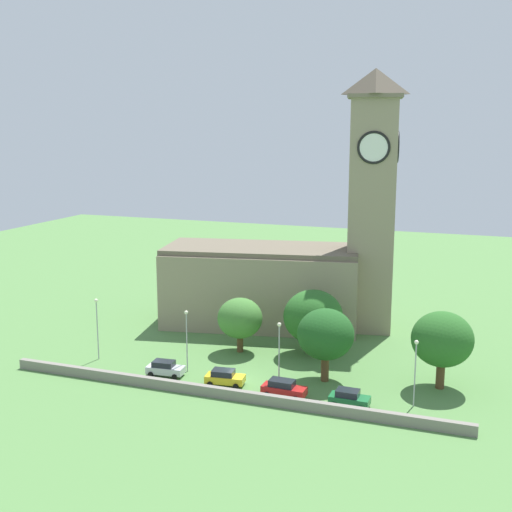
{
  "coord_description": "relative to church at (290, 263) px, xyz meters",
  "views": [
    {
      "loc": [
        25.77,
        -64.29,
        27.87
      ],
      "look_at": [
        -1.05,
        8.74,
        12.59
      ],
      "focal_mm": 46.46,
      "sensor_mm": 36.0,
      "label": 1
    }
  ],
  "objects": [
    {
      "name": "tree_by_tower",
      "position": [
        -2.4,
        -13.28,
        -4.58
      ],
      "size": [
        5.63,
        5.63,
        6.92
      ],
      "color": "brown",
      "rests_on": "ground"
    },
    {
      "name": "tree_churchyard",
      "position": [
        10.02,
        -19.06,
        -3.57
      ],
      "size": [
        6.3,
        6.3,
        8.25
      ],
      "color": "brown",
      "rests_on": "ground"
    },
    {
      "name": "ground_plane",
      "position": [
        1.08,
        -7.83,
        -8.94
      ],
      "size": [
        200.0,
        200.0,
        0.0
      ],
      "primitive_type": "plane",
      "color": "#517F42"
    },
    {
      "name": "car_silver",
      "position": [
        -7.42,
        -23.79,
        -8.07
      ],
      "size": [
        4.38,
        2.42,
        1.73
      ],
      "color": "silver",
      "rests_on": "ground"
    },
    {
      "name": "streetlamp_west_mid",
      "position": [
        -5.6,
        -21.79,
        -4.09
      ],
      "size": [
        0.44,
        0.44,
        7.31
      ],
      "color": "#9EA0A5",
      "rests_on": "ground"
    },
    {
      "name": "streetlamp_east_mid",
      "position": [
        20.17,
        -22.62,
        -4.26
      ],
      "size": [
        0.44,
        0.44,
        7.01
      ],
      "color": "#9EA0A5",
      "rests_on": "ground"
    },
    {
      "name": "tree_riverside_east",
      "position": [
        22.25,
        -16.8,
        -3.44
      ],
      "size": [
        6.6,
        6.6,
        8.51
      ],
      "color": "brown",
      "rests_on": "ground"
    },
    {
      "name": "church",
      "position": [
        0.0,
        0.0,
        0.0
      ],
      "size": [
        33.39,
        16.86,
        35.34
      ],
      "color": "gray",
      "rests_on": "ground"
    },
    {
      "name": "quay_barrier",
      "position": [
        1.08,
        -27.4,
        -8.39
      ],
      "size": [
        50.96,
        0.7,
        1.11
      ],
      "primitive_type": "cube",
      "color": "gray",
      "rests_on": "ground"
    },
    {
      "name": "car_green",
      "position": [
        14.05,
        -24.99,
        -8.05
      ],
      "size": [
        4.07,
        2.22,
        1.78
      ],
      "color": "#1E6B38",
      "rests_on": "ground"
    },
    {
      "name": "streetlamp_central",
      "position": [
        5.91,
        -22.91,
        -4.03
      ],
      "size": [
        0.44,
        0.44,
        7.42
      ],
      "color": "#9EA0A5",
      "rests_on": "ground"
    },
    {
      "name": "car_yellow",
      "position": [
        0.0,
        -24.0,
        -8.07
      ],
      "size": [
        4.46,
        2.65,
        1.72
      ],
      "color": "gold",
      "rests_on": "ground"
    },
    {
      "name": "car_red",
      "position": [
        7.09,
        -24.95,
        -8.0
      ],
      "size": [
        4.7,
        2.21,
        1.87
      ],
      "color": "red",
      "rests_on": "ground"
    },
    {
      "name": "streetlamp_west_end",
      "position": [
        -17.58,
        -21.75,
        -3.93
      ],
      "size": [
        0.44,
        0.44,
        7.6
      ],
      "color": "#9EA0A5",
      "rests_on": "ground"
    },
    {
      "name": "tree_riverside_west",
      "position": [
        6.44,
        -11.12,
        -4.08
      ],
      "size": [
        7.34,
        7.34,
        8.19
      ],
      "color": "brown",
      "rests_on": "ground"
    }
  ]
}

